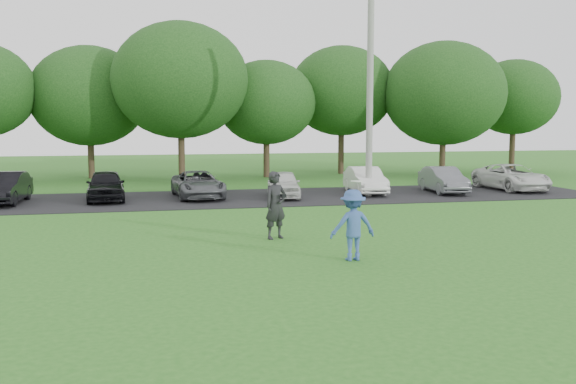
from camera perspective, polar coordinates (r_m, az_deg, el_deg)
ground at (r=14.91m, az=2.91°, el=-6.43°), size 100.00×100.00×0.00m
parking_lot at (r=27.49m, az=-4.26°, el=-0.52°), size 32.00×6.50×0.03m
utility_pole at (r=27.97m, az=7.29°, el=9.08°), size 0.28×0.28×9.31m
frisbee_player at (r=15.24m, az=5.77°, el=-2.93°), size 1.11×0.67×1.91m
camera_bystander at (r=17.92m, az=-1.10°, el=-1.18°), size 0.82×0.71×1.90m
parked_cars at (r=27.73m, az=-2.60°, el=0.82°), size 27.97×4.62×1.26m
tree_row at (r=37.21m, az=-4.16°, el=8.82°), size 42.39×9.85×8.64m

